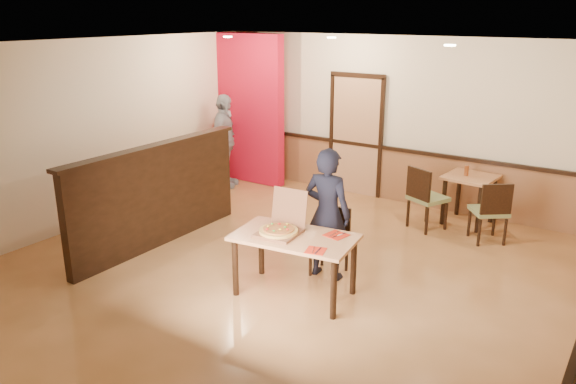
% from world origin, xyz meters
% --- Properties ---
extents(floor, '(7.00, 7.00, 0.00)m').
position_xyz_m(floor, '(0.00, 0.00, 0.00)').
color(floor, tan).
rests_on(floor, ground).
extents(ceiling, '(7.00, 7.00, 0.00)m').
position_xyz_m(ceiling, '(0.00, 0.00, 2.80)').
color(ceiling, black).
rests_on(ceiling, wall_back).
extents(wall_back, '(7.00, 0.00, 7.00)m').
position_xyz_m(wall_back, '(0.00, 3.50, 1.40)').
color(wall_back, beige).
rests_on(wall_back, floor).
extents(wall_left, '(0.00, 7.00, 7.00)m').
position_xyz_m(wall_left, '(-3.50, 0.00, 1.40)').
color(wall_left, beige).
rests_on(wall_left, floor).
extents(wainscot_back, '(7.00, 0.04, 0.90)m').
position_xyz_m(wainscot_back, '(0.00, 3.47, 0.45)').
color(wainscot_back, '#925E3A').
rests_on(wainscot_back, floor).
extents(chair_rail_back, '(7.00, 0.06, 0.06)m').
position_xyz_m(chair_rail_back, '(0.00, 3.45, 0.92)').
color(chair_rail_back, black).
rests_on(chair_rail_back, wall_back).
extents(back_door, '(0.90, 0.06, 2.10)m').
position_xyz_m(back_door, '(-0.80, 3.46, 1.05)').
color(back_door, tan).
rests_on(back_door, wall_back).
extents(booth_partition, '(0.20, 3.10, 1.44)m').
position_xyz_m(booth_partition, '(-2.00, -0.20, 0.74)').
color(booth_partition, black).
rests_on(booth_partition, floor).
extents(red_accent_panel, '(1.60, 0.20, 2.78)m').
position_xyz_m(red_accent_panel, '(-2.90, 3.00, 1.40)').
color(red_accent_panel, red).
rests_on(red_accent_panel, floor).
extents(spot_a, '(0.14, 0.14, 0.02)m').
position_xyz_m(spot_a, '(-2.30, 1.80, 2.78)').
color(spot_a, '#FDF3B1').
rests_on(spot_a, ceiling).
extents(spot_b, '(0.14, 0.14, 0.02)m').
position_xyz_m(spot_b, '(-0.80, 2.50, 2.78)').
color(spot_b, '#FDF3B1').
rests_on(spot_b, ceiling).
extents(spot_c, '(0.14, 0.14, 0.02)m').
position_xyz_m(spot_c, '(1.40, 1.50, 2.78)').
color(spot_c, '#FDF3B1').
rests_on(spot_c, ceiling).
extents(main_table, '(1.47, 0.97, 0.74)m').
position_xyz_m(main_table, '(0.42, -0.39, 0.63)').
color(main_table, tan).
rests_on(main_table, floor).
extents(diner_chair, '(0.45, 0.45, 0.84)m').
position_xyz_m(diner_chair, '(0.47, 0.37, 0.46)').
color(diner_chair, olive).
rests_on(diner_chair, floor).
extents(side_chair_left, '(0.64, 0.64, 0.97)m').
position_xyz_m(side_chair_left, '(0.91, 2.43, 0.53)').
color(side_chair_left, olive).
rests_on(side_chair_left, floor).
extents(side_chair_right, '(0.64, 0.64, 0.92)m').
position_xyz_m(side_chair_right, '(1.88, 2.45, 0.50)').
color(side_chair_right, olive).
rests_on(side_chair_right, floor).
extents(side_table, '(0.78, 0.78, 0.77)m').
position_xyz_m(side_table, '(1.39, 3.05, 0.59)').
color(side_table, tan).
rests_on(side_table, floor).
extents(diner, '(0.63, 0.43, 1.65)m').
position_xyz_m(diner, '(0.49, 0.23, 0.82)').
color(diner, black).
rests_on(diner, floor).
extents(passerby, '(0.77, 1.10, 1.74)m').
position_xyz_m(passerby, '(-3.00, 2.45, 0.87)').
color(passerby, '#96979E').
rests_on(passerby, floor).
extents(pizza_box, '(0.49, 0.57, 0.47)m').
position_xyz_m(pizza_box, '(0.25, -0.42, 0.80)').
color(pizza_box, brown).
rests_on(pizza_box, main_table).
extents(pizza, '(0.48, 0.48, 0.03)m').
position_xyz_m(pizza, '(0.25, -0.47, 0.79)').
color(pizza, gold).
rests_on(pizza, pizza_box).
extents(napkin_near, '(0.25, 0.25, 0.01)m').
position_xyz_m(napkin_near, '(0.84, -0.62, 0.74)').
color(napkin_near, red).
rests_on(napkin_near, main_table).
extents(napkin_far, '(0.27, 0.27, 0.01)m').
position_xyz_m(napkin_far, '(0.81, -0.12, 0.74)').
color(napkin_far, red).
rests_on(napkin_far, main_table).
extents(condiment, '(0.06, 0.06, 0.16)m').
position_xyz_m(condiment, '(1.32, 3.03, 0.85)').
color(condiment, brown).
rests_on(condiment, side_table).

